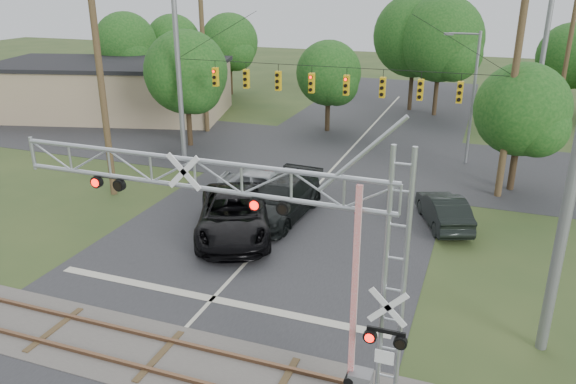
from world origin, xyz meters
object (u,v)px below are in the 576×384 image
(pickup_black, at_px, (234,214))
(sedan_silver, at_px, (264,185))
(streetlight, at_px, (471,92))
(traffic_signal_span, at_px, (344,80))
(crossing_gantry, at_px, (267,245))
(commercial_building, at_px, (112,88))
(car_dark, at_px, (280,200))

(pickup_black, xyz_separation_m, sedan_silver, (-0.31, 4.30, -0.12))
(pickup_black, relative_size, streetlight, 0.86)
(traffic_signal_span, bearing_deg, crossing_gantry, -80.95)
(streetlight, bearing_deg, commercial_building, 172.67)
(pickup_black, relative_size, car_dark, 1.12)
(car_dark, height_order, streetlight, streetlight)
(car_dark, relative_size, commercial_building, 0.30)
(traffic_signal_span, bearing_deg, streetlight, 39.45)
(crossing_gantry, distance_m, car_dark, 12.99)
(pickup_black, distance_m, streetlight, 17.40)
(pickup_black, relative_size, commercial_building, 0.33)
(sedan_silver, height_order, commercial_building, commercial_building)
(crossing_gantry, bearing_deg, car_dark, 109.52)
(pickup_black, xyz_separation_m, commercial_building, (-19.90, 18.20, 1.26))
(commercial_building, bearing_deg, crossing_gantry, -61.97)
(commercial_building, distance_m, streetlight, 29.20)
(car_dark, distance_m, sedan_silver, 2.38)
(pickup_black, height_order, sedan_silver, pickup_black)
(sedan_silver, bearing_deg, commercial_building, 50.45)
(traffic_signal_span, height_order, commercial_building, traffic_signal_span)
(commercial_building, bearing_deg, sedan_silver, -50.03)
(car_dark, height_order, sedan_silver, car_dark)
(crossing_gantry, height_order, streetlight, streetlight)
(sedan_silver, height_order, streetlight, streetlight)
(pickup_black, xyz_separation_m, car_dark, (1.24, 2.51, -0.06))
(crossing_gantry, xyz_separation_m, commercial_building, (-25.30, 27.42, -2.41))
(streetlight, bearing_deg, car_dark, -122.83)
(crossing_gantry, xyz_separation_m, traffic_signal_span, (-2.92, 18.36, 1.05))
(sedan_silver, bearing_deg, streetlight, -46.53)
(streetlight, bearing_deg, sedan_silver, -132.35)
(traffic_signal_span, xyz_separation_m, sedan_silver, (-2.79, -4.84, -4.83))
(commercial_building, bearing_deg, car_dark, -51.25)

